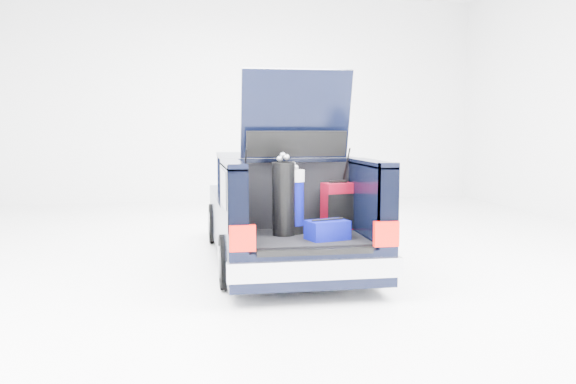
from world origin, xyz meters
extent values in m
plane|color=white|center=(0.00, 0.00, 0.00)|extent=(14.00, 14.00, 0.00)
cube|color=black|center=(0.00, 0.65, 0.50)|extent=(1.75, 3.00, 0.70)
cube|color=black|center=(0.00, 2.22, 0.40)|extent=(1.70, 0.30, 0.50)
cube|color=#B4B4BC|center=(0.00, 2.36, 0.33)|extent=(1.72, 0.10, 0.22)
cube|color=black|center=(0.00, 0.15, 1.12)|extent=(1.55, 1.95, 0.54)
cube|color=black|center=(0.00, 0.15, 1.41)|extent=(1.62, 2.05, 0.06)
cube|color=black|center=(0.00, -1.50, 0.35)|extent=(1.75, 1.30, 0.40)
cube|color=black|center=(0.00, -1.48, 0.57)|extent=(1.32, 1.18, 0.05)
cube|color=black|center=(-0.78, -1.50, 0.97)|extent=(0.20, 1.30, 0.85)
cube|color=black|center=(0.78, -1.50, 0.97)|extent=(0.20, 1.30, 0.85)
cube|color=black|center=(-0.78, -1.50, 1.41)|extent=(0.20, 1.30, 0.06)
cube|color=black|center=(0.78, -1.50, 1.41)|extent=(0.20, 1.30, 0.06)
cube|color=black|center=(0.00, -0.88, 0.97)|extent=(1.36, 0.08, 0.84)
cube|color=#B4B4BC|center=(0.00, -2.18, 0.38)|extent=(1.80, 0.12, 0.20)
cube|color=red|center=(-0.74, -2.15, 0.72)|extent=(0.26, 0.07, 0.26)
cube|color=red|center=(0.74, -2.15, 0.72)|extent=(0.26, 0.07, 0.26)
cube|color=black|center=(0.00, -2.15, 0.56)|extent=(1.20, 0.06, 0.06)
cube|color=black|center=(0.00, -1.05, 1.96)|extent=(1.28, 0.33, 1.03)
cube|color=black|center=(0.00, -1.01, 2.10)|extent=(0.95, 0.17, 0.54)
cylinder|color=black|center=(-0.82, 1.45, 0.31)|extent=(0.20, 0.62, 0.62)
cylinder|color=slate|center=(-0.82, 1.45, 0.31)|extent=(0.23, 0.36, 0.36)
cylinder|color=black|center=(0.82, 1.45, 0.31)|extent=(0.20, 0.62, 0.62)
cylinder|color=slate|center=(0.82, 1.45, 0.31)|extent=(0.23, 0.36, 0.36)
cylinder|color=black|center=(-0.82, -1.35, 0.31)|extent=(0.20, 0.62, 0.62)
cylinder|color=slate|center=(-0.82, -1.35, 0.31)|extent=(0.23, 0.36, 0.36)
cylinder|color=black|center=(0.82, -1.35, 0.31)|extent=(0.20, 0.62, 0.62)
cylinder|color=slate|center=(0.82, -1.35, 0.31)|extent=(0.23, 0.36, 0.36)
cube|color=#660312|center=(0.50, -1.08, 0.88)|extent=(0.40, 0.30, 0.55)
cube|color=black|center=(0.50, -1.08, 1.17)|extent=(0.23, 0.10, 0.03)
cube|color=black|center=(0.50, -1.19, 0.82)|extent=(0.36, 0.11, 0.42)
cylinder|color=black|center=(-0.20, -1.39, 1.01)|extent=(0.34, 0.35, 0.83)
cube|color=white|center=(-0.20, -1.28, 1.04)|extent=(0.10, 0.06, 0.29)
sphere|color=#99999E|center=(-0.24, -1.37, 1.46)|extent=(0.07, 0.07, 0.07)
sphere|color=#99999E|center=(-0.17, -1.42, 1.48)|extent=(0.07, 0.07, 0.07)
cylinder|color=black|center=(-0.07, -1.27, 0.65)|extent=(0.25, 0.25, 0.09)
cylinder|color=#04076D|center=(-0.07, -1.27, 0.95)|extent=(0.23, 0.23, 0.52)
cylinder|color=white|center=(-0.07, -1.27, 1.26)|extent=(0.25, 0.25, 0.13)
sphere|color=#99999E|center=(-0.04, -1.25, 1.36)|extent=(0.06, 0.06, 0.06)
sphere|color=#99999E|center=(-0.07, -1.24, 1.39)|extent=(0.06, 0.06, 0.06)
cube|color=#04076D|center=(0.22, -1.72, 0.70)|extent=(0.49, 0.39, 0.21)
cylinder|color=black|center=(0.22, -1.72, 0.82)|extent=(0.37, 0.12, 0.02)
camera|label=1|loc=(-1.30, -8.06, 1.80)|focal=38.00mm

